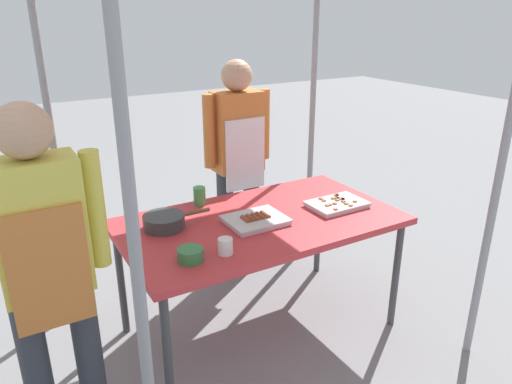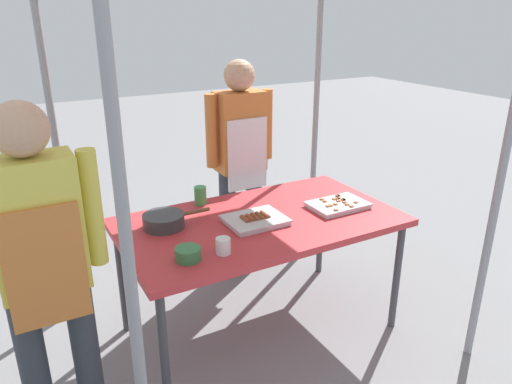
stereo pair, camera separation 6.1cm
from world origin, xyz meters
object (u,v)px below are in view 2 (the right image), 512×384
Objects in this scene: drink_cup_near_edge at (200,195)px; vendor_woman at (240,152)px; tray_meat_skewers at (338,205)px; cooking_wok at (164,220)px; customer_nearby at (43,258)px; condiment_bowl at (188,254)px; tray_grilled_sausages at (255,220)px; stall_table at (260,227)px; drink_cup_by_wok at (223,246)px.

vendor_woman reaches higher than drink_cup_near_edge.
cooking_wok reaches higher than tray_meat_skewers.
condiment_bowl is at bearing 1.00° from customer_nearby.
customer_nearby reaches higher than drink_cup_near_edge.
tray_grilled_sausages is 2.95× the size of drink_cup_near_edge.
tray_meat_skewers is at bearing -13.51° from cooking_wok.
tray_meat_skewers is 1.69m from customer_nearby.
tray_grilled_sausages is (-0.05, -0.03, 0.07)m from stall_table.
vendor_woman reaches higher than tray_grilled_sausages.
tray_meat_skewers is 1.05m from cooking_wok.
tray_meat_skewers is at bearing 9.33° from condiment_bowl.
condiment_bowl is 1.12× the size of drink_cup_near_edge.
condiment_bowl is 0.08× the size of vendor_woman.
condiment_bowl reaches higher than tray_grilled_sausages.
condiment_bowl is 1.29m from vendor_woman.
stall_table is 1.02× the size of vendor_woman.
customer_nearby reaches higher than stall_table.
tray_grilled_sausages is 0.51m from cooking_wok.
cooking_wok is 0.98m from vendor_woman.
drink_cup_by_wok is at bearing -142.34° from tray_grilled_sausages.
tray_grilled_sausages is at bearing -22.82° from cooking_wok.
drink_cup_by_wok reaches higher than stall_table.
tray_meat_skewers is at bearing -9.31° from stall_table.
drink_cup_near_edge is at bearing 76.61° from drink_cup_by_wok.
drink_cup_by_wok reaches higher than tray_grilled_sausages.
cooking_wok is at bearing 166.49° from tray_meat_skewers.
drink_cup_by_wok is (-0.31, -0.24, 0.02)m from tray_grilled_sausages.
drink_cup_by_wok is 1.21m from vendor_woman.
stall_table is 4.57× the size of tray_meat_skewers.
drink_cup_near_edge reaches higher than stall_table.
condiment_bowl is 0.65m from customer_nearby.
drink_cup_near_edge is (-0.71, 0.46, 0.04)m from tray_meat_skewers.
drink_cup_by_wok is (-0.16, -0.66, -0.02)m from drink_cup_near_edge.
customer_nearby is at bearing -179.00° from condiment_bowl.
drink_cup_near_edge is (0.33, 0.63, 0.02)m from condiment_bowl.
vendor_woman is 1.75m from customer_nearby.
vendor_woman is at bearing 70.80° from stall_table.
tray_meat_skewers is at bearing 106.09° from vendor_woman.
tray_meat_skewers is 2.76× the size of condiment_bowl.
drink_cup_near_edge is at bearing 146.97° from tray_meat_skewers.
condiment_bowl is 0.18m from drink_cup_by_wok.
customer_nearby is at bearing -146.86° from cooking_wok.
tray_grilled_sausages is 0.86m from vendor_woman.
condiment_bowl is 0.08× the size of customer_nearby.
vendor_woman is at bearing 68.17° from tray_grilled_sausages.
drink_cup_by_wok is 0.05× the size of customer_nearby.
cooking_wok is at bearing 36.77° from vendor_woman.
tray_grilled_sausages is 0.86× the size of cooking_wok.
customer_nearby is (-1.67, -0.18, 0.16)m from tray_meat_skewers.
cooking_wok is 0.25× the size of vendor_woman.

